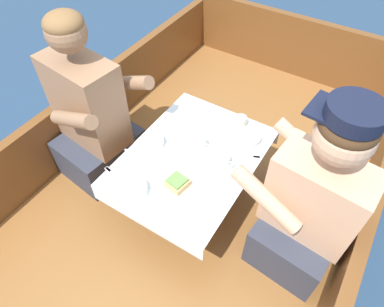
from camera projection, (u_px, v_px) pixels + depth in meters
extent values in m
plane|color=navy|center=(187.00, 231.00, 2.20)|extent=(60.00, 60.00, 0.00)
cube|color=brown|center=(186.00, 219.00, 2.09)|extent=(1.77, 3.25, 0.28)
cube|color=brown|center=(71.00, 127.00, 2.13)|extent=(0.06, 3.25, 0.41)
cube|color=brown|center=(346.00, 267.00, 1.53)|extent=(0.06, 3.25, 0.41)
cube|color=brown|center=(294.00, 45.00, 2.71)|extent=(1.65, 0.06, 0.47)
cylinder|color=#B2B2B7|center=(192.00, 180.00, 1.89)|extent=(0.07, 0.07, 0.36)
cube|color=brown|center=(192.00, 158.00, 1.75)|extent=(0.59, 0.79, 0.02)
cube|color=white|center=(192.00, 156.00, 1.74)|extent=(0.62, 0.82, 0.00)
cube|color=white|center=(144.00, 221.00, 1.55)|extent=(0.62, 0.00, 0.10)
cube|color=white|center=(229.00, 118.00, 2.01)|extent=(0.62, 0.00, 0.10)
cube|color=#333847|center=(101.00, 151.00, 2.10)|extent=(0.41, 0.48, 0.26)
cube|color=#936B4C|center=(87.00, 102.00, 1.81)|extent=(0.42, 0.27, 0.51)
sphere|color=#936B4C|center=(66.00, 32.00, 1.51)|extent=(0.19, 0.19, 0.19)
ellipsoid|color=brown|center=(63.00, 23.00, 1.48)|extent=(0.18, 0.18, 0.10)
cylinder|color=#936B4C|center=(129.00, 83.00, 1.77)|extent=(0.34, 0.11, 0.21)
cylinder|color=#936B4C|center=(73.00, 120.00, 1.59)|extent=(0.34, 0.11, 0.21)
cube|color=#333847|center=(297.00, 236.00, 1.72)|extent=(0.40, 0.47, 0.26)
cube|color=tan|center=(316.00, 197.00, 1.47)|extent=(0.42, 0.26, 0.42)
sphere|color=tan|center=(344.00, 137.00, 1.19)|extent=(0.22, 0.22, 0.22)
ellipsoid|color=#472D19|center=(349.00, 127.00, 1.15)|extent=(0.21, 0.21, 0.12)
cylinder|color=tan|center=(266.00, 199.00, 1.39)|extent=(0.34, 0.10, 0.21)
cylinder|color=tan|center=(305.00, 147.00, 1.58)|extent=(0.34, 0.10, 0.21)
cylinder|color=black|center=(356.00, 113.00, 1.11)|extent=(0.20, 0.20, 0.06)
cube|color=black|center=(324.00, 107.00, 1.17)|extent=(0.12, 0.16, 0.01)
cylinder|color=silver|center=(177.00, 186.00, 1.60)|extent=(0.21, 0.21, 0.01)
cylinder|color=silver|center=(202.00, 123.00, 1.89)|extent=(0.20, 0.20, 0.01)
cube|color=tan|center=(177.00, 183.00, 1.59)|extent=(0.11, 0.10, 0.04)
cube|color=#669347|center=(177.00, 180.00, 1.57)|extent=(0.09, 0.09, 0.01)
cylinder|color=silver|center=(135.00, 189.00, 1.57)|extent=(0.12, 0.12, 0.04)
cylinder|color=beige|center=(135.00, 188.00, 1.57)|extent=(0.10, 0.10, 0.02)
cylinder|color=silver|center=(152.00, 142.00, 1.78)|extent=(0.12, 0.12, 0.04)
cylinder|color=beige|center=(152.00, 140.00, 1.77)|extent=(0.10, 0.10, 0.02)
cylinder|color=silver|center=(247.00, 138.00, 1.79)|extent=(0.14, 0.14, 0.04)
cylinder|color=beige|center=(247.00, 137.00, 1.78)|extent=(0.12, 0.12, 0.02)
cylinder|color=silver|center=(221.00, 160.00, 1.68)|extent=(0.08, 0.08, 0.06)
torus|color=silver|center=(230.00, 164.00, 1.66)|extent=(0.04, 0.01, 0.04)
cylinder|color=#3D2314|center=(222.00, 158.00, 1.67)|extent=(0.06, 0.06, 0.01)
cylinder|color=silver|center=(199.00, 144.00, 1.75)|extent=(0.07, 0.07, 0.07)
torus|color=silver|center=(207.00, 146.00, 1.73)|extent=(0.04, 0.01, 0.04)
cylinder|color=#3D2314|center=(200.00, 141.00, 1.73)|extent=(0.06, 0.06, 0.01)
cylinder|color=silver|center=(241.00, 121.00, 1.87)|extent=(0.06, 0.06, 0.05)
cylinder|color=beige|center=(241.00, 121.00, 1.87)|extent=(0.07, 0.07, 0.03)
cube|color=silver|center=(207.00, 173.00, 1.66)|extent=(0.05, 0.17, 0.00)
ellipsoid|color=silver|center=(217.00, 165.00, 1.69)|extent=(0.04, 0.02, 0.01)
cube|color=silver|center=(174.00, 166.00, 1.69)|extent=(0.12, 0.14, 0.00)
ellipsoid|color=silver|center=(188.00, 162.00, 1.70)|extent=(0.04, 0.02, 0.01)
cube|color=silver|center=(129.00, 161.00, 1.71)|extent=(0.14, 0.12, 0.00)
cube|color=silver|center=(243.00, 156.00, 1.73)|extent=(0.16, 0.08, 0.00)
cube|color=silver|center=(257.00, 157.00, 1.73)|extent=(0.04, 0.03, 0.00)
cube|color=silver|center=(196.00, 222.00, 1.48)|extent=(0.04, 0.17, 0.00)
ellipsoid|color=silver|center=(202.00, 209.00, 1.52)|extent=(0.04, 0.02, 0.01)
cube|color=silver|center=(117.00, 177.00, 1.64)|extent=(0.17, 0.05, 0.00)
cube|color=silver|center=(108.00, 169.00, 1.67)|extent=(0.04, 0.03, 0.00)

